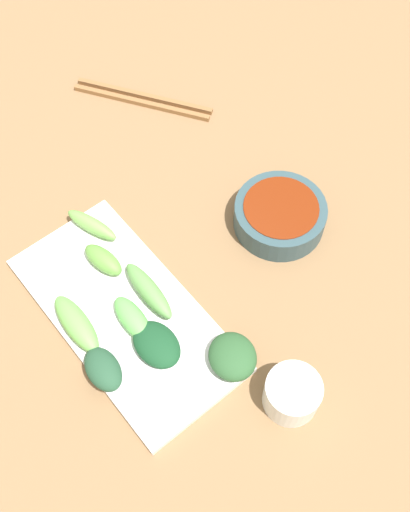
# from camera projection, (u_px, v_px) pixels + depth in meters

# --- Properties ---
(tabletop) EXTENTS (2.10, 2.10, 0.02)m
(tabletop) POSITION_uv_depth(u_px,v_px,m) (197.00, 270.00, 0.86)
(tabletop) COLOR olive
(tabletop) RESTS_ON ground
(sauce_bowl) EXTENTS (0.13, 0.13, 0.04)m
(sauce_bowl) POSITION_uv_depth(u_px,v_px,m) (280.00, 215.00, 0.87)
(sauce_bowl) COLOR #324C52
(sauce_bowl) RESTS_ON tabletop
(serving_plate) EXTENTS (0.16, 0.33, 0.01)m
(serving_plate) POSITION_uv_depth(u_px,v_px,m) (125.00, 313.00, 0.81)
(serving_plate) COLOR white
(serving_plate) RESTS_ON tabletop
(broccoli_leafy_0) EXTENTS (0.08, 0.08, 0.03)m
(broccoli_leafy_0) POSITION_uv_depth(u_px,v_px,m) (233.00, 357.00, 0.76)
(broccoli_leafy_0) COLOR #2C562E
(broccoli_leafy_0) RESTS_ON serving_plate
(broccoli_stalk_1) EXTENTS (0.04, 0.10, 0.03)m
(broccoli_stalk_1) POSITION_uv_depth(u_px,v_px,m) (77.00, 324.00, 0.78)
(broccoli_stalk_1) COLOR #6DB851
(broccoli_stalk_1) RESTS_ON serving_plate
(broccoli_leafy_2) EXTENTS (0.05, 0.07, 0.03)m
(broccoli_leafy_2) POSITION_uv_depth(u_px,v_px,m) (103.00, 369.00, 0.75)
(broccoli_leafy_2) COLOR #264E33
(broccoli_leafy_2) RESTS_ON serving_plate
(broccoli_stalk_3) EXTENTS (0.03, 0.10, 0.03)m
(broccoli_stalk_3) POSITION_uv_depth(u_px,v_px,m) (149.00, 291.00, 0.80)
(broccoli_stalk_3) COLOR #659E50
(broccoli_stalk_3) RESTS_ON serving_plate
(broccoli_leafy_4) EXTENTS (0.05, 0.07, 0.02)m
(broccoli_leafy_4) POSITION_uv_depth(u_px,v_px,m) (157.00, 344.00, 0.77)
(broccoli_leafy_4) COLOR #184625
(broccoli_leafy_4) RESTS_ON serving_plate
(broccoli_stalk_5) EXTENTS (0.03, 0.08, 0.02)m
(broccoli_stalk_5) POSITION_uv_depth(u_px,v_px,m) (133.00, 319.00, 0.79)
(broccoli_stalk_5) COLOR #65BA56
(broccoli_stalk_5) RESTS_ON serving_plate
(broccoli_stalk_6) EXTENTS (0.05, 0.08, 0.02)m
(broccoli_stalk_6) POSITION_uv_depth(u_px,v_px,m) (92.00, 225.00, 0.86)
(broccoli_stalk_6) COLOR #76B551
(broccoli_stalk_6) RESTS_ON serving_plate
(broccoli_stalk_7) EXTENTS (0.04, 0.07, 0.03)m
(broccoli_stalk_7) POSITION_uv_depth(u_px,v_px,m) (103.00, 260.00, 0.83)
(broccoli_stalk_7) COLOR #65A042
(broccoli_stalk_7) RESTS_ON serving_plate
(chopsticks) EXTENTS (0.15, 0.21, 0.01)m
(chopsticks) POSITION_uv_depth(u_px,v_px,m) (143.00, 99.00, 1.00)
(chopsticks) COLOR olive
(chopsticks) RESTS_ON tabletop
(tea_cup) EXTENTS (0.07, 0.07, 0.05)m
(tea_cup) POSITION_uv_depth(u_px,v_px,m) (292.00, 394.00, 0.74)
(tea_cup) COLOR silver
(tea_cup) RESTS_ON tabletop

